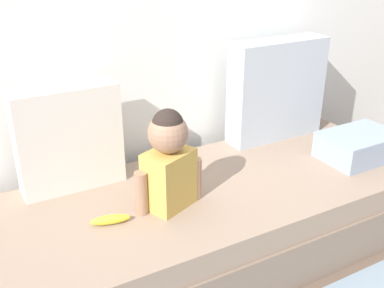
{
  "coord_description": "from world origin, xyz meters",
  "views": [
    {
      "loc": [
        -1.06,
        -1.66,
        1.49
      ],
      "look_at": [
        -0.14,
        0.0,
        0.62
      ],
      "focal_mm": 43.48,
      "sensor_mm": 36.0,
      "label": 1
    }
  ],
  "objects_px": {
    "throw_pillow_right": "(277,90)",
    "folded_blanket": "(359,146)",
    "couch": "(217,218)",
    "banana": "(110,220)",
    "throw_pillow_left": "(68,138)",
    "toddler": "(169,159)"
  },
  "relations": [
    {
      "from": "throw_pillow_right",
      "to": "folded_blanket",
      "type": "height_order",
      "value": "throw_pillow_right"
    },
    {
      "from": "couch",
      "to": "folded_blanket",
      "type": "bearing_deg",
      "value": -7.66
    },
    {
      "from": "couch",
      "to": "throw_pillow_right",
      "type": "relative_size",
      "value": 3.75
    },
    {
      "from": "toddler",
      "to": "folded_blanket",
      "type": "xyz_separation_m",
      "value": [
        1.11,
        -0.06,
        -0.16
      ]
    },
    {
      "from": "couch",
      "to": "throw_pillow_left",
      "type": "xyz_separation_m",
      "value": [
        -0.61,
        0.34,
        0.44
      ]
    },
    {
      "from": "couch",
      "to": "toddler",
      "type": "bearing_deg",
      "value": -170.38
    },
    {
      "from": "throw_pillow_left",
      "to": "couch",
      "type": "bearing_deg",
      "value": -29.48
    },
    {
      "from": "throw_pillow_right",
      "to": "toddler",
      "type": "xyz_separation_m",
      "value": [
        -0.89,
        -0.39,
        -0.06
      ]
    },
    {
      "from": "throw_pillow_left",
      "to": "folded_blanket",
      "type": "xyz_separation_m",
      "value": [
        1.43,
        -0.45,
        -0.18
      ]
    },
    {
      "from": "throw_pillow_right",
      "to": "folded_blanket",
      "type": "relative_size",
      "value": 1.47
    },
    {
      "from": "couch",
      "to": "folded_blanket",
      "type": "distance_m",
      "value": 0.87
    },
    {
      "from": "folded_blanket",
      "to": "throw_pillow_left",
      "type": "bearing_deg",
      "value": 162.4
    },
    {
      "from": "couch",
      "to": "banana",
      "type": "distance_m",
      "value": 0.61
    },
    {
      "from": "throw_pillow_left",
      "to": "banana",
      "type": "height_order",
      "value": "throw_pillow_left"
    },
    {
      "from": "throw_pillow_left",
      "to": "banana",
      "type": "relative_size",
      "value": 2.91
    },
    {
      "from": "throw_pillow_right",
      "to": "banana",
      "type": "distance_m",
      "value": 1.27
    },
    {
      "from": "toddler",
      "to": "banana",
      "type": "xyz_separation_m",
      "value": [
        -0.28,
        -0.01,
        -0.21
      ]
    },
    {
      "from": "toddler",
      "to": "folded_blanket",
      "type": "distance_m",
      "value": 1.12
    },
    {
      "from": "throw_pillow_left",
      "to": "toddler",
      "type": "distance_m",
      "value": 0.51
    },
    {
      "from": "couch",
      "to": "throw_pillow_right",
      "type": "height_order",
      "value": "throw_pillow_right"
    },
    {
      "from": "banana",
      "to": "folded_blanket",
      "type": "distance_m",
      "value": 1.39
    },
    {
      "from": "throw_pillow_right",
      "to": "toddler",
      "type": "distance_m",
      "value": 0.97
    }
  ]
}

